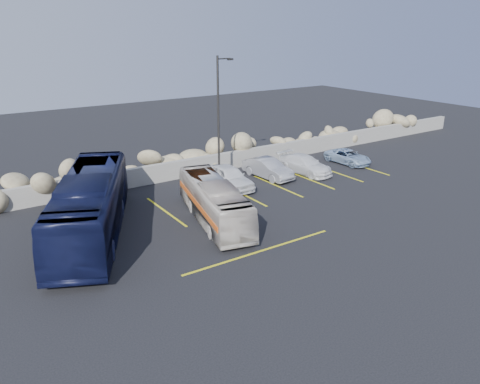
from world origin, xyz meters
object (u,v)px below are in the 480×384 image
lamppost (219,118)px  car_d (348,157)px  car_c (305,164)px  car_a (229,177)px  car_b (268,168)px  tour_coach (91,205)px  vintage_bus (214,201)px

lamppost → car_d: 11.08m
lamppost → car_c: 7.22m
lamppost → car_c: bearing=-12.4°
car_a → car_b: (3.26, 0.27, -0.06)m
tour_coach → car_d: tour_coach is taller
tour_coach → car_b: (12.58, 2.53, -0.88)m
lamppost → tour_coach: (-9.28, -3.29, -2.77)m
car_d → car_b: bearing=172.5°
lamppost → tour_coach: lamppost is taller
car_d → vintage_bus: bearing=-167.8°
vintage_bus → car_c: vintage_bus is taller
vintage_bus → car_c: bearing=35.2°
lamppost → car_a: bearing=-88.1°
tour_coach → car_c: tour_coach is taller
lamppost → vintage_bus: size_ratio=1.02×
lamppost → car_b: lamppost is taller
car_c → lamppost: bearing=161.9°
lamppost → car_d: lamppost is taller
lamppost → vintage_bus: (-3.49, -5.12, -3.21)m
vintage_bus → tour_coach: tour_coach is taller
car_a → vintage_bus: bearing=-128.9°
vintage_bus → car_b: bearing=46.3°
vintage_bus → car_a: vintage_bus is taller
car_c → car_d: car_c is taller
car_b → car_d: 7.05m
car_d → tour_coach: bearing=-177.5°
lamppost → car_d: (10.33, -1.28, -3.79)m
tour_coach → car_c: bearing=32.3°
tour_coach → car_b: tour_coach is taller
car_b → car_c: (2.76, -0.57, -0.03)m
vintage_bus → car_a: size_ratio=1.88×
vintage_bus → tour_coach: size_ratio=0.71×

